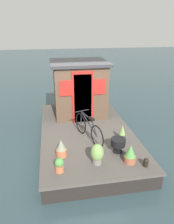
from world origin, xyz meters
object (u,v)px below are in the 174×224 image
object	(u,v)px
charcoal_grill	(118,143)
potted_plant_basil	(130,154)
potted_plant_geranium	(97,154)
potted_plant_rosemary	(122,134)
potted_plant_mint	(59,165)
mooring_bollard	(146,162)
bicycle	(88,128)
potted_plant_sage	(61,148)
houseboat_cabin	(79,88)

from	to	relation	value
charcoal_grill	potted_plant_basil	bearing A→B (deg)	-163.37
potted_plant_geranium	potted_plant_rosemary	size ratio (longest dim) A/B	1.05
potted_plant_mint	mooring_bollard	bearing A→B (deg)	-94.57
potted_plant_basil	bicycle	bearing A→B (deg)	32.04
charcoal_grill	mooring_bollard	xyz separation A→B (m)	(-0.74, -0.48, -0.16)
potted_plant_basil	potted_plant_rosemary	world-z (taller)	potted_plant_rosemary
potted_plant_basil	mooring_bollard	size ratio (longest dim) A/B	2.19
potted_plant_mint	mooring_bollard	size ratio (longest dim) A/B	1.59
potted_plant_sage	mooring_bollard	bearing A→B (deg)	-111.96
bicycle	potted_plant_basil	world-z (taller)	bicycle
bicycle	charcoal_grill	distance (m)	1.04
bicycle	potted_plant_mint	distance (m)	1.66
houseboat_cabin	charcoal_grill	bearing A→B (deg)	-167.95
mooring_bollard	potted_plant_mint	bearing A→B (deg)	85.43
potted_plant_rosemary	potted_plant_mint	bearing A→B (deg)	120.35
houseboat_cabin	potted_plant_rosemary	xyz separation A→B (m)	(-2.37, -0.92, -0.76)
potted_plant_geranium	mooring_bollard	size ratio (longest dim) A/B	2.39
potted_plant_basil	charcoal_grill	world-z (taller)	potted_plant_basil
potted_plant_mint	mooring_bollard	xyz separation A→B (m)	(-0.17, -2.07, -0.06)
houseboat_cabin	potted_plant_sage	distance (m)	3.09
potted_plant_basil	potted_plant_sage	world-z (taller)	potted_plant_basil
bicycle	potted_plant_rosemary	bearing A→B (deg)	-104.73
potted_plant_basil	potted_plant_mint	world-z (taller)	potted_plant_basil
bicycle	charcoal_grill	xyz separation A→B (m)	(-0.79, -0.66, -0.09)
potted_plant_geranium	potted_plant_sage	xyz separation A→B (m)	(0.48, 0.85, -0.05)
potted_plant_sage	potted_plant_rosemary	xyz separation A→B (m)	(0.48, -1.81, 0.02)
potted_plant_basil	mooring_bollard	distance (m)	0.41
houseboat_cabin	mooring_bollard	world-z (taller)	houseboat_cabin
houseboat_cabin	mooring_bollard	size ratio (longest dim) A/B	9.11
bicycle	charcoal_grill	world-z (taller)	bicycle
potted_plant_geranium	potted_plant_sage	bearing A→B (deg)	60.65
potted_plant_basil	potted_plant_sage	distance (m)	1.76
potted_plant_sage	bicycle	bearing A→B (deg)	-49.33
potted_plant_geranium	charcoal_grill	distance (m)	0.78
houseboat_cabin	potted_plant_rosemary	size ratio (longest dim) A/B	4.00
potted_plant_basil	houseboat_cabin	bearing A→B (deg)	12.75
potted_plant_basil	mooring_bollard	xyz separation A→B (m)	(-0.23, -0.32, -0.12)
bicycle	potted_plant_mint	world-z (taller)	bicycle
bicycle	potted_plant_basil	size ratio (longest dim) A/B	3.18
potted_plant_mint	charcoal_grill	world-z (taller)	charcoal_grill
houseboat_cabin	potted_plant_mint	bearing A→B (deg)	164.37
charcoal_grill	houseboat_cabin	bearing A→B (deg)	12.05
bicycle	mooring_bollard	bearing A→B (deg)	-143.34
potted_plant_geranium	potted_plant_sage	world-z (taller)	potted_plant_geranium
potted_plant_basil	potted_plant_rosemary	xyz separation A→B (m)	(1.05, -0.15, 0.01)
houseboat_cabin	charcoal_grill	world-z (taller)	houseboat_cabin
bicycle	houseboat_cabin	bearing A→B (deg)	-1.11
houseboat_cabin	potted_plant_mint	distance (m)	3.71
houseboat_cabin	potted_plant_sage	xyz separation A→B (m)	(-2.85, 0.89, -0.78)
bicycle	potted_plant_sage	world-z (taller)	bicycle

